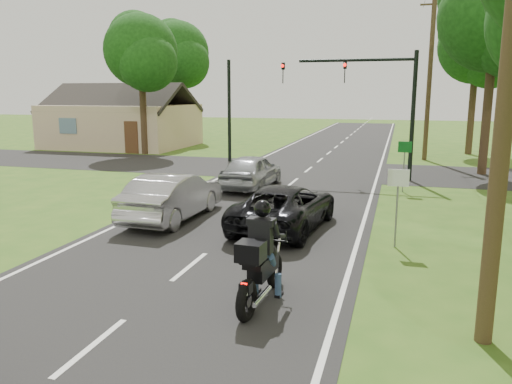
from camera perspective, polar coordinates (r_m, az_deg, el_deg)
ground at (r=12.18m, az=-7.58°, el=-8.47°), size 140.00×140.00×0.00m
road at (r=21.40m, az=3.17°, el=0.23°), size 8.00×100.00×0.01m
cross_road at (r=27.20m, az=6.01°, el=2.55°), size 60.00×7.00×0.01m
motorcycle_rider at (r=9.81m, az=0.52°, el=-8.18°), size 0.69×2.45×2.11m
dark_suv at (r=15.22m, az=3.32°, el=-1.67°), size 2.72×5.08×1.36m
silver_sedan at (r=16.52m, az=-9.46°, el=-0.47°), size 1.74×4.69×1.53m
silver_suv at (r=21.69m, az=-0.49°, el=2.43°), size 1.90×4.45×1.50m
traffic_signal at (r=24.51m, az=13.21°, el=11.07°), size 6.38×0.44×6.00m
signal_pole_far at (r=30.16m, az=-3.07°, el=9.17°), size 0.20×0.20×6.00m
utility_pole_far at (r=32.53m, az=19.23°, el=12.40°), size 1.60×0.28×10.00m
sign_white at (r=13.69m, az=15.91°, el=0.32°), size 0.55×0.07×2.12m
sign_green at (r=21.60m, az=16.62°, el=4.16°), size 0.55×0.07×2.12m
tree_row_d at (r=27.79m, az=26.37°, el=17.04°), size 5.76×5.58×10.45m
tree_row_e at (r=36.67m, az=24.40°, el=14.58°), size 5.28×5.12×9.61m
tree_left_near at (r=34.51m, az=-12.79°, el=15.05°), size 5.12×4.96×9.22m
tree_left_far at (r=44.34m, az=-8.74°, el=15.07°), size 5.76×5.58×10.14m
house at (r=40.27m, az=-14.97°, el=7.58°), size 10.20×8.00×4.84m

